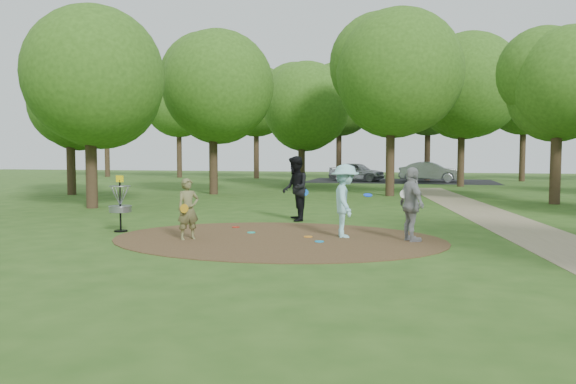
# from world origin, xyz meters

# --- Properties ---
(ground) EXTENTS (100.00, 100.00, 0.00)m
(ground) POSITION_xyz_m (0.00, 0.00, 0.00)
(ground) COLOR #2D5119
(ground) RESTS_ON ground
(dirt_clearing) EXTENTS (8.40, 8.40, 0.02)m
(dirt_clearing) POSITION_xyz_m (0.00, 0.00, 0.01)
(dirt_clearing) COLOR #47301C
(dirt_clearing) RESTS_ON ground
(footpath) EXTENTS (7.55, 39.89, 0.01)m
(footpath) POSITION_xyz_m (6.50, 2.00, 0.01)
(footpath) COLOR #8C7A5B
(footpath) RESTS_ON ground
(parking_lot) EXTENTS (14.00, 8.00, 0.01)m
(parking_lot) POSITION_xyz_m (2.00, 30.00, 0.00)
(parking_lot) COLOR black
(parking_lot) RESTS_ON ground
(player_observer_with_disc) EXTENTS (0.65, 0.65, 1.53)m
(player_observer_with_disc) POSITION_xyz_m (-2.10, -0.65, 0.77)
(player_observer_with_disc) COLOR olive
(player_observer_with_disc) RESTS_ON ground
(player_throwing_with_disc) EXTENTS (1.18, 1.34, 1.88)m
(player_throwing_with_disc) POSITION_xyz_m (1.63, 0.61, 0.94)
(player_throwing_with_disc) COLOR #99E0E5
(player_throwing_with_disc) RESTS_ON ground
(player_walking_with_disc) EXTENTS (1.05, 1.19, 2.06)m
(player_walking_with_disc) POSITION_xyz_m (-0.37, 3.75, 1.03)
(player_walking_with_disc) COLOR black
(player_walking_with_disc) RESTS_ON ground
(player_waiting_with_disc) EXTENTS (0.89, 1.15, 1.81)m
(player_waiting_with_disc) POSITION_xyz_m (3.28, 0.33, 0.91)
(player_waiting_with_disc) COLOR #9A999C
(player_waiting_with_disc) RESTS_ON ground
(disc_ground_cyan) EXTENTS (0.22, 0.22, 0.02)m
(disc_ground_cyan) POSITION_xyz_m (-0.91, 0.78, 0.03)
(disc_ground_cyan) COLOR #19CFB5
(disc_ground_cyan) RESTS_ON dirt_clearing
(disc_ground_blue) EXTENTS (0.22, 0.22, 0.02)m
(disc_ground_blue) POSITION_xyz_m (1.13, -0.32, 0.03)
(disc_ground_blue) COLOR #0D9BE1
(disc_ground_blue) RESTS_ON dirt_clearing
(disc_ground_red) EXTENTS (0.22, 0.22, 0.02)m
(disc_ground_red) POSITION_xyz_m (-1.67, 1.73, 0.03)
(disc_ground_red) COLOR red
(disc_ground_red) RESTS_ON dirt_clearing
(car_left) EXTENTS (4.56, 2.89, 1.45)m
(car_left) POSITION_xyz_m (-1.25, 29.43, 0.72)
(car_left) COLOR #9FA0A7
(car_left) RESTS_ON ground
(car_right) EXTENTS (4.63, 1.97, 1.49)m
(car_right) POSITION_xyz_m (4.21, 29.54, 0.74)
(car_right) COLOR #96979D
(car_right) RESTS_ON ground
(disc_ground_orange) EXTENTS (0.22, 0.22, 0.02)m
(disc_ground_orange) POSITION_xyz_m (0.72, 0.38, 0.03)
(disc_ground_orange) COLOR orange
(disc_ground_orange) RESTS_ON dirt_clearing
(disc_golf_basket) EXTENTS (0.63, 0.63, 1.54)m
(disc_golf_basket) POSITION_xyz_m (-4.50, 0.30, 0.87)
(disc_golf_basket) COLOR black
(disc_golf_basket) RESTS_ON ground
(tree_ring) EXTENTS (36.84, 45.56, 9.52)m
(tree_ring) POSITION_xyz_m (2.21, 10.76, 5.27)
(tree_ring) COLOR #332316
(tree_ring) RESTS_ON ground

